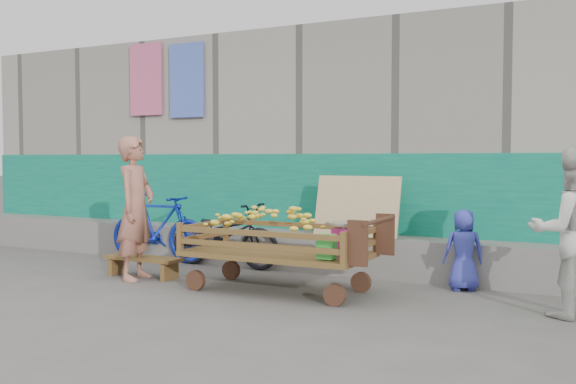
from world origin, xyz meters
The scene contains 9 objects.
ground centered at (0.00, 0.00, 0.00)m, with size 80.00×80.00×0.00m, color #514E4A.
building_wall centered at (0.00, 4.05, 1.47)m, with size 12.00×3.50×3.00m.
banana_cart centered at (-0.14, 1.06, 0.58)m, with size 2.01×0.92×0.86m.
bench centered at (-1.82, 1.05, 0.17)m, with size 0.93×0.28×0.23m.
vendor_man centered at (-1.80, 0.91, 0.79)m, with size 0.58×0.38×1.59m, color #A56552.
woman centered at (2.59, 1.26, 0.72)m, with size 0.70×0.55×1.44m, color silver.
child centered at (1.56, 1.97, 0.41)m, with size 0.41×0.26×0.83m, color #333AAA.
bicycle_dark centered at (-1.37, 2.05, 0.40)m, with size 0.53×1.52×0.80m, color black.
bicycle_blue centered at (-2.38, 2.02, 0.45)m, with size 0.42×1.49×0.90m, color #0F2498.
Camera 1 is at (2.92, -4.60, 1.34)m, focal length 40.00 mm.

